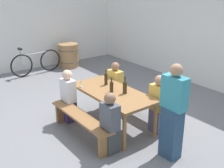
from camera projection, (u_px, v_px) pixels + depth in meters
ground_plane at (112, 125)px, 5.66m from camera, size 24.00×24.00×0.00m
back_wall at (221, 30)px, 7.06m from camera, size 14.00×0.20×3.20m
side_wall at (19, 20)px, 8.73m from camera, size 0.20×7.35×3.20m
tasting_table at (112, 95)px, 5.42m from camera, size 1.83×0.85×0.75m
bench_near at (81, 120)px, 5.12m from camera, size 1.73×0.30×0.45m
bench_far at (139, 101)px, 5.95m from camera, size 1.73×0.30×0.45m
wine_bottle_0 at (125, 87)px, 5.25m from camera, size 0.08×0.08×0.34m
wine_bottle_1 at (112, 87)px, 5.33m from camera, size 0.07×0.07×0.29m
wine_bottle_2 at (106, 79)px, 5.70m from camera, size 0.07×0.07×0.32m
wine_glass_0 at (125, 83)px, 5.51m from camera, size 0.07×0.07×0.16m
wine_glass_1 at (81, 82)px, 5.58m from camera, size 0.07×0.07×0.16m
seated_guest_near_0 at (68, 97)px, 5.68m from camera, size 0.34×0.24×1.11m
seated_guest_near_1 at (110, 124)px, 4.62m from camera, size 0.33×0.24×1.09m
seated_guest_far_0 at (115, 87)px, 6.29m from camera, size 0.35×0.24×1.09m
seated_guest_far_1 at (158, 105)px, 5.27m from camera, size 0.35×0.24×1.15m
standing_host at (173, 114)px, 4.41m from camera, size 0.41×0.24×1.61m
wine_barrel at (69, 55)px, 9.43m from camera, size 0.70×0.70×0.79m
parked_bicycle_0 at (36, 62)px, 8.69m from camera, size 0.21×1.67×0.90m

